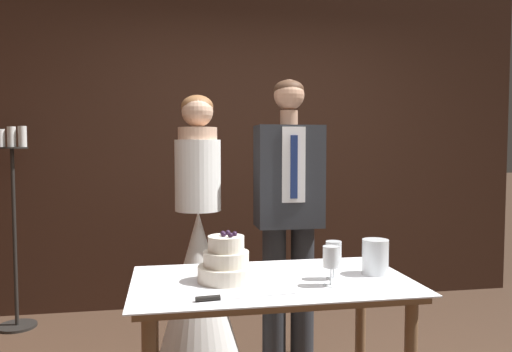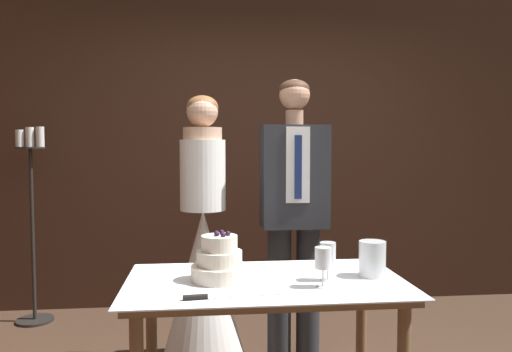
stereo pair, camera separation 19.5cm
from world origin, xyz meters
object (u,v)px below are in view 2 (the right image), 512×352
at_px(hurricane_candle, 373,260).
at_px(groom, 294,207).
at_px(cake_table, 266,300).
at_px(candle_stand, 32,221).
at_px(wine_glass_middle, 328,254).
at_px(wine_glass_near, 323,259).
at_px(tiered_cake, 220,262).
at_px(bride, 203,267).
at_px(cake_knife, 215,297).

xyz_separation_m(hurricane_candle, groom, (-0.22, 0.83, 0.15)).
xyz_separation_m(cake_table, hurricane_candle, (0.51, 0.01, 0.18)).
xyz_separation_m(hurricane_candle, candle_stand, (-2.10, 1.71, -0.04)).
height_order(cake_table, wine_glass_middle, wine_glass_middle).
bearing_deg(hurricane_candle, wine_glass_middle, -168.84).
distance_m(wine_glass_middle, groom, 0.88).
bearing_deg(wine_glass_near, tiered_cake, 160.36).
bearing_deg(wine_glass_middle, bride, 123.04).
height_order(cake_table, groom, groom).
relative_size(hurricane_candle, bride, 0.10).
distance_m(tiered_cake, bride, 0.85).
bearing_deg(cake_knife, groom, 58.09).
xyz_separation_m(cake_knife, bride, (-0.05, 1.09, -0.15)).
relative_size(cake_knife, hurricane_candle, 2.51).
height_order(cake_table, bride, bride).
distance_m(tiered_cake, candle_stand, 2.19).
bearing_deg(groom, candle_stand, 154.86).
bearing_deg(bride, wine_glass_middle, -56.96).
bearing_deg(candle_stand, groom, -25.14).
height_order(wine_glass_near, groom, groom).
bearing_deg(cake_table, bride, 108.88).
height_order(hurricane_candle, candle_stand, candle_stand).
height_order(wine_glass_middle, groom, groom).
bearing_deg(hurricane_candle, candle_stand, 140.88).
bearing_deg(candle_stand, cake_knife, -55.57).
xyz_separation_m(wine_glass_middle, hurricane_candle, (0.23, 0.04, -0.04)).
height_order(cake_table, candle_stand, candle_stand).
bearing_deg(cake_table, candle_stand, 132.85).
bearing_deg(hurricane_candle, wine_glass_near, -151.80).
distance_m(hurricane_candle, candle_stand, 2.71).
xyz_separation_m(cake_table, wine_glass_middle, (0.28, -0.04, 0.22)).
xyz_separation_m(tiered_cake, wine_glass_near, (0.45, -0.16, 0.04)).
relative_size(bride, candle_stand, 1.11).
bearing_deg(wine_glass_near, cake_table, 148.99).
height_order(cake_table, tiered_cake, tiered_cake).
height_order(wine_glass_middle, candle_stand, candle_stand).
bearing_deg(cake_table, wine_glass_near, -31.01).
relative_size(cake_knife, wine_glass_near, 2.39).
relative_size(cake_table, tiered_cake, 4.90).
relative_size(wine_glass_near, hurricane_candle, 1.05).
bearing_deg(groom, cake_table, -108.89).
relative_size(cake_table, hurricane_candle, 7.63).
xyz_separation_m(cake_table, bride, (-0.29, 0.84, -0.04)).
distance_m(wine_glass_near, candle_stand, 2.61).
bearing_deg(wine_glass_near, bride, 118.07).
bearing_deg(tiered_cake, wine_glass_middle, -6.52).
relative_size(wine_glass_near, bride, 0.11).
xyz_separation_m(tiered_cake, groom, (0.50, 0.82, 0.15)).
relative_size(bride, groom, 0.94).
bearing_deg(tiered_cake, cake_table, -4.85).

